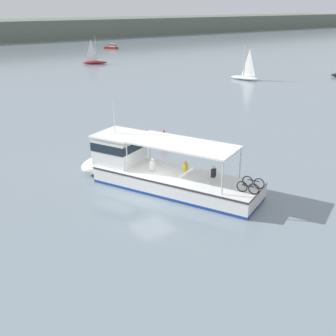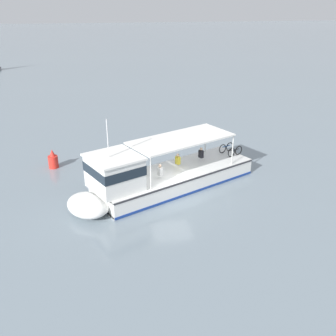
{
  "view_description": "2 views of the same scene",
  "coord_description": "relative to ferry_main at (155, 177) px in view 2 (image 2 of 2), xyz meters",
  "views": [
    {
      "loc": [
        -13.24,
        -20.28,
        11.14
      ],
      "look_at": [
        1.29,
        -0.04,
        1.4
      ],
      "focal_mm": 44.98,
      "sensor_mm": 36.0,
      "label": 1
    },
    {
      "loc": [
        -20.72,
        4.54,
        11.22
      ],
      "look_at": [
        1.29,
        -0.04,
        1.4
      ],
      "focal_mm": 41.27,
      "sensor_mm": 36.0,
      "label": 2
    }
  ],
  "objects": [
    {
      "name": "ground_plane",
      "position": [
        -0.87,
        -0.89,
        -1.02
      ],
      "size": [
        400.0,
        400.0,
        0.0
      ],
      "primitive_type": "plane",
      "color": "gray"
    },
    {
      "name": "ferry_main",
      "position": [
        0.0,
        0.0,
        0.0
      ],
      "size": [
        8.02,
        12.86,
        5.32
      ],
      "color": "white",
      "rests_on": "ground"
    },
    {
      "name": "channel_buoy",
      "position": [
        5.33,
        6.54,
        -0.45
      ],
      "size": [
        0.7,
        0.7,
        1.4
      ],
      "color": "red",
      "rests_on": "ground"
    }
  ]
}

